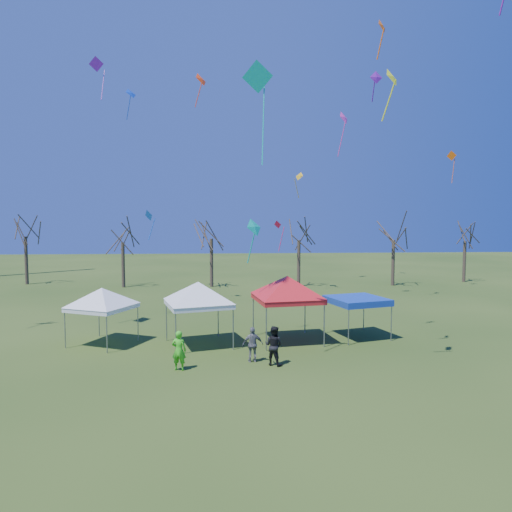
{
  "coord_description": "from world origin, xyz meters",
  "views": [
    {
      "loc": [
        -1.19,
        -19.36,
        6.29
      ],
      "look_at": [
        0.4,
        3.0,
        4.58
      ],
      "focal_mm": 32.0,
      "sensor_mm": 36.0,
      "label": 1
    }
  ],
  "objects_px": {
    "tent_white_mid": "(198,286)",
    "tree_3": "(299,223)",
    "tree_4": "(394,224)",
    "tent_red": "(287,280)",
    "tent_white_west": "(102,292)",
    "tree_0": "(25,219)",
    "person_grey": "(253,345)",
    "tent_blue": "(357,301)",
    "person_dark": "(274,346)",
    "tree_5": "(466,227)",
    "tree_1": "(122,227)",
    "tree_2": "(211,221)",
    "person_green": "(179,350)"
  },
  "relations": [
    {
      "from": "tree_0",
      "to": "tent_blue",
      "type": "height_order",
      "value": "tree_0"
    },
    {
      "from": "tent_white_mid",
      "to": "tent_blue",
      "type": "distance_m",
      "value": 8.59
    },
    {
      "from": "tree_2",
      "to": "tent_white_west",
      "type": "height_order",
      "value": "tree_2"
    },
    {
      "from": "tree_2",
      "to": "tent_white_west",
      "type": "relative_size",
      "value": 2.29
    },
    {
      "from": "tree_0",
      "to": "tree_1",
      "type": "bearing_deg",
      "value": -15.18
    },
    {
      "from": "tent_red",
      "to": "tent_white_west",
      "type": "bearing_deg",
      "value": 179.59
    },
    {
      "from": "tent_red",
      "to": "person_green",
      "type": "relative_size",
      "value": 2.64
    },
    {
      "from": "tree_1",
      "to": "person_green",
      "type": "xyz_separation_m",
      "value": [
        7.67,
        -24.94,
        -4.94
      ]
    },
    {
      "from": "tree_0",
      "to": "tent_white_mid",
      "type": "relative_size",
      "value": 2.06
    },
    {
      "from": "tree_0",
      "to": "tree_2",
      "type": "distance_m",
      "value": 18.72
    },
    {
      "from": "tree_0",
      "to": "tent_blue",
      "type": "bearing_deg",
      "value": -40.37
    },
    {
      "from": "tree_0",
      "to": "tree_3",
      "type": "xyz_separation_m",
      "value": [
        26.88,
        -3.34,
        -0.41
      ]
    },
    {
      "from": "tree_3",
      "to": "person_green",
      "type": "height_order",
      "value": "tree_3"
    },
    {
      "from": "tree_3",
      "to": "person_grey",
      "type": "xyz_separation_m",
      "value": [
        -5.95,
        -23.43,
        -5.29
      ]
    },
    {
      "from": "tree_3",
      "to": "person_grey",
      "type": "distance_m",
      "value": 24.75
    },
    {
      "from": "person_grey",
      "to": "tree_2",
      "type": "bearing_deg",
      "value": -88.82
    },
    {
      "from": "person_green",
      "to": "person_dark",
      "type": "bearing_deg",
      "value": -163.06
    },
    {
      "from": "tree_4",
      "to": "tree_5",
      "type": "height_order",
      "value": "tree_4"
    },
    {
      "from": "tree_3",
      "to": "tree_4",
      "type": "bearing_deg",
      "value": -0.26
    },
    {
      "from": "person_grey",
      "to": "tree_0",
      "type": "bearing_deg",
      "value": -56.7
    },
    {
      "from": "tree_4",
      "to": "person_green",
      "type": "bearing_deg",
      "value": -127.22
    },
    {
      "from": "tree_0",
      "to": "tent_white_mid",
      "type": "distance_m",
      "value": 30.28
    },
    {
      "from": "tree_2",
      "to": "person_grey",
      "type": "bearing_deg",
      "value": -84.11
    },
    {
      "from": "tree_3",
      "to": "tree_4",
      "type": "xyz_separation_m",
      "value": [
        9.32,
        -0.04,
        -0.02
      ]
    },
    {
      "from": "person_green",
      "to": "tent_white_west",
      "type": "bearing_deg",
      "value": -34.27
    },
    {
      "from": "person_green",
      "to": "person_grey",
      "type": "xyz_separation_m",
      "value": [
        3.18,
        0.9,
        -0.06
      ]
    },
    {
      "from": "tent_white_west",
      "to": "person_green",
      "type": "height_order",
      "value": "tent_white_west"
    },
    {
      "from": "tent_red",
      "to": "tree_4",
      "type": "bearing_deg",
      "value": 56.44
    },
    {
      "from": "tree_3",
      "to": "tent_blue",
      "type": "bearing_deg",
      "value": -90.13
    },
    {
      "from": "tent_blue",
      "to": "tree_4",
      "type": "bearing_deg",
      "value": 64.27
    },
    {
      "from": "tree_2",
      "to": "person_green",
      "type": "relative_size",
      "value": 4.83
    },
    {
      "from": "tree_4",
      "to": "tent_red",
      "type": "height_order",
      "value": "tree_4"
    },
    {
      "from": "tent_white_mid",
      "to": "tree_3",
      "type": "bearing_deg",
      "value": 67.43
    },
    {
      "from": "tree_1",
      "to": "tent_blue",
      "type": "xyz_separation_m",
      "value": [
        16.75,
        -20.08,
        -3.79
      ]
    },
    {
      "from": "tree_3",
      "to": "tree_5",
      "type": "bearing_deg",
      "value": 6.52
    },
    {
      "from": "tree_2",
      "to": "tent_red",
      "type": "xyz_separation_m",
      "value": [
        4.48,
        -20.34,
        -3.07
      ]
    },
    {
      "from": "tree_4",
      "to": "tent_white_west",
      "type": "xyz_separation_m",
      "value": [
        -22.75,
        -19.9,
        -3.35
      ]
    },
    {
      "from": "tent_white_mid",
      "to": "person_green",
      "type": "distance_m",
      "value": 4.47
    },
    {
      "from": "tree_4",
      "to": "person_dark",
      "type": "xyz_separation_m",
      "value": [
        -14.38,
        -23.9,
        -5.19
      ]
    },
    {
      "from": "tent_white_mid",
      "to": "tent_red",
      "type": "distance_m",
      "value": 4.62
    },
    {
      "from": "tree_3",
      "to": "tent_white_mid",
      "type": "xyz_separation_m",
      "value": [
        -8.51,
        -20.49,
        -3.05
      ]
    },
    {
      "from": "tree_3",
      "to": "person_green",
      "type": "bearing_deg",
      "value": -110.57
    },
    {
      "from": "tree_0",
      "to": "tree_1",
      "type": "xyz_separation_m",
      "value": [
        10.08,
        -2.73,
        -0.7
      ]
    },
    {
      "from": "tree_1",
      "to": "tent_blue",
      "type": "distance_m",
      "value": 26.43
    },
    {
      "from": "tent_blue",
      "to": "person_green",
      "type": "height_order",
      "value": "tent_blue"
    },
    {
      "from": "tent_red",
      "to": "person_green",
      "type": "bearing_deg",
      "value": -140.29
    },
    {
      "from": "tent_white_west",
      "to": "tent_red",
      "type": "xyz_separation_m",
      "value": [
        9.51,
        -0.07,
        0.51
      ]
    },
    {
      "from": "person_grey",
      "to": "tent_blue",
      "type": "bearing_deg",
      "value": -150.88
    },
    {
      "from": "tree_2",
      "to": "tree_5",
      "type": "distance_m",
      "value": 26.15
    },
    {
      "from": "tree_3",
      "to": "tree_5",
      "type": "distance_m",
      "value": 17.81
    }
  ]
}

